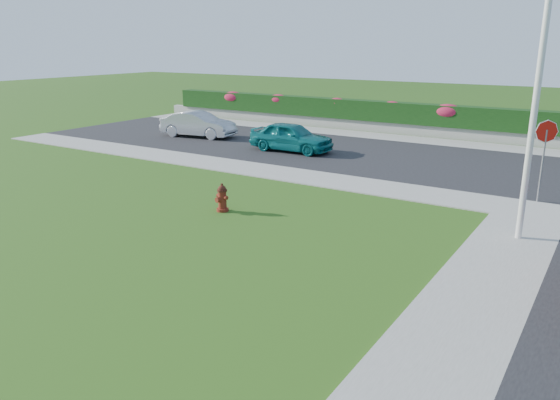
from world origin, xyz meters
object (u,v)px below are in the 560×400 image
Objects in this scene: fire_hydrant at (222,198)px; utility_pole at (535,110)px; sedan_silver at (198,124)px; stop_sign at (545,142)px; sedan_teal at (291,137)px.

fire_hydrant is 8.72m from utility_pole.
sedan_silver is at bearing 156.44° from utility_pole.
stop_sign is (7.84, 6.03, 1.55)m from fire_hydrant.
sedan_teal is 13.11m from utility_pole.
sedan_silver is at bearing 82.02° from sedan_teal.
utility_pole reaches higher than sedan_silver.
sedan_silver is 18.86m from utility_pole.
utility_pole reaches higher than fire_hydrant.
utility_pole is at bearing -98.78° from stop_sign.
fire_hydrant is at bearing -164.57° from utility_pole.
utility_pole is 2.52× the size of stop_sign.
stop_sign reaches higher than sedan_teal.
sedan_silver reaches higher than fire_hydrant.
stop_sign reaches higher than sedan_silver.
stop_sign is (-0.09, 3.84, -1.35)m from utility_pole.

